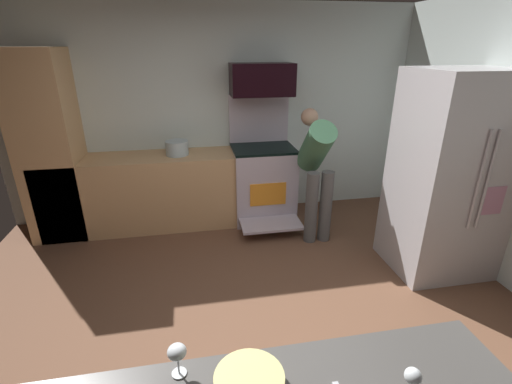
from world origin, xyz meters
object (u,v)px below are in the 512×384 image
oven_range (263,180)px  stock_pot (177,148)px  microwave (262,80)px  mixing_bowl_small (249,382)px  person_cook (316,165)px  wine_glass_far (412,379)px  refrigerator (449,176)px  wine_glass_extra (177,353)px

oven_range → stock_pot: 1.14m
microwave → mixing_bowl_small: size_ratio=2.73×
person_cook → wine_glass_far: person_cook is taller
oven_range → mixing_bowl_small: size_ratio=5.74×
refrigerator → wine_glass_extra: 3.02m
mixing_bowl_small → wine_glass_far: size_ratio=1.64×
microwave → stock_pot: bearing=-175.6°
refrigerator → stock_pot: refrigerator is taller
person_cook → mixing_bowl_small: person_cook is taller
refrigerator → wine_glass_extra: bearing=-145.4°
person_cook → wine_glass_extra: size_ratio=9.87×
oven_range → mixing_bowl_small: (-0.71, -3.25, 0.42)m
stock_pot → wine_glass_far: bearing=-75.4°
wine_glass_far → wine_glass_extra: size_ratio=1.13×
person_cook → wine_glass_extra: person_cook is taller
mixing_bowl_small → stock_pot: bearing=95.8°
mixing_bowl_small → wine_glass_extra: wine_glass_extra is taller
stock_pot → refrigerator: bearing=-29.4°
oven_range → microwave: bearing=90.0°
oven_range → microwave: 1.23m
refrigerator → wine_glass_extra: (-2.48, -1.71, 0.04)m
wine_glass_far → wine_glass_extra: bearing=161.3°
microwave → mixing_bowl_small: microwave is taller
refrigerator → mixing_bowl_small: 2.87m
microwave → refrigerator: 2.27m
mixing_bowl_small → wine_glass_far: (0.56, -0.16, 0.09)m
oven_range → stock_pot: bearing=179.3°
microwave → stock_pot: 1.29m
wine_glass_extra → refrigerator: bearing=34.6°
mixing_bowl_small → microwave: bearing=78.0°
person_cook → refrigerator: bearing=-40.3°
wine_glass_far → refrigerator: bearing=50.3°
mixing_bowl_small → wine_glass_extra: bearing=156.5°
microwave → wine_glass_extra: bearing=-106.8°
mixing_bowl_small → stock_pot: size_ratio=1.01×
wine_glass_far → wine_glass_extra: 0.87m
wine_glass_far → microwave: bearing=87.5°
mixing_bowl_small → wine_glass_far: 0.59m
mixing_bowl_small → stock_pot: stock_pot is taller
oven_range → stock_pot: oven_range is taller
person_cook → mixing_bowl_small: (-1.21, -2.68, 0.06)m
refrigerator → mixing_bowl_small: (-2.22, -1.83, -0.04)m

